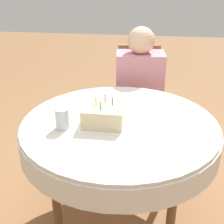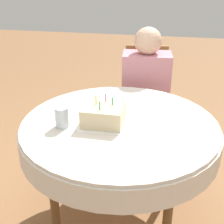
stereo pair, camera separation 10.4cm
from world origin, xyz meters
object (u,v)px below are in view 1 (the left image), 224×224
at_px(drinking_glass, 62,119).
at_px(birthday_cake, 104,114).
at_px(chair, 138,99).
at_px(person, 140,83).

bearing_deg(drinking_glass, birthday_cake, 23.33).
height_order(chair, birthday_cake, chair).
distance_m(chair, person, 0.22).
relative_size(chair, birthday_cake, 4.16).
bearing_deg(chair, drinking_glass, -116.00).
bearing_deg(person, birthday_cake, -107.02).
height_order(chair, person, person).
distance_m(chair, birthday_cake, 1.00).
bearing_deg(birthday_cake, drinking_glass, -156.67).
relative_size(person, drinking_glass, 9.63).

